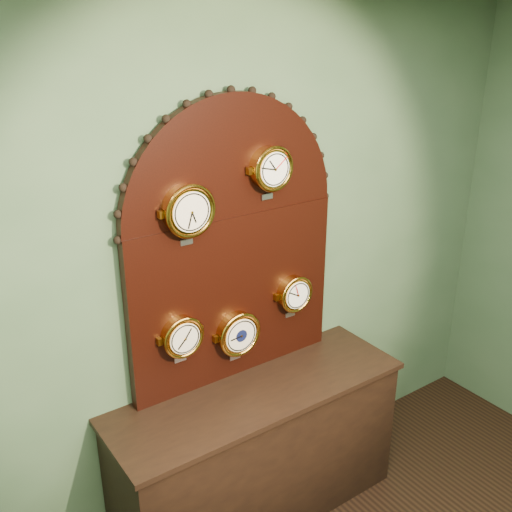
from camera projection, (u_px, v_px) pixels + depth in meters
wall_back at (229, 273)px, 3.08m from camera, size 4.00×0.00×4.00m
shop_counter at (258, 455)px, 3.25m from camera, size 1.60×0.50×0.80m
display_board at (233, 235)px, 2.96m from camera, size 1.26×0.06×1.53m
roman_clock at (189, 211)px, 2.68m from camera, size 0.26×0.08×0.31m
arabic_clock at (271, 168)px, 2.88m from camera, size 0.23×0.08×0.28m
hygrometer at (182, 336)px, 2.89m from camera, size 0.22×0.08×0.27m
barometer at (238, 333)px, 3.09m from camera, size 0.25×0.08×0.30m
tide_clock at (294, 293)px, 3.25m from camera, size 0.21×0.08×0.26m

